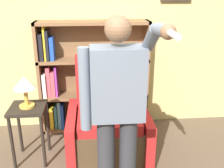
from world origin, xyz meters
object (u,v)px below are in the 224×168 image
at_px(table_lamp, 25,85).
at_px(side_table, 29,119).
at_px(armchair, 108,125).
at_px(bookcase, 84,79).
at_px(person_standing, 117,109).

bearing_deg(table_lamp, side_table, -90.00).
xyz_separation_m(side_table, table_lamp, (0.00, 0.00, 0.41)).
bearing_deg(armchair, table_lamp, -175.70).
bearing_deg(bookcase, armchair, -66.43).
bearing_deg(side_table, table_lamp, 90.00).
height_order(bookcase, person_standing, person_standing).
distance_m(bookcase, table_lamp, 0.95).
relative_size(armchair, person_standing, 0.67).
bearing_deg(side_table, bookcase, 49.03).
height_order(person_standing, table_lamp, person_standing).
relative_size(bookcase, armchair, 1.31).
height_order(armchair, person_standing, person_standing).
height_order(bookcase, side_table, bookcase).
height_order(bookcase, armchair, bookcase).
height_order(bookcase, table_lamp, bookcase).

